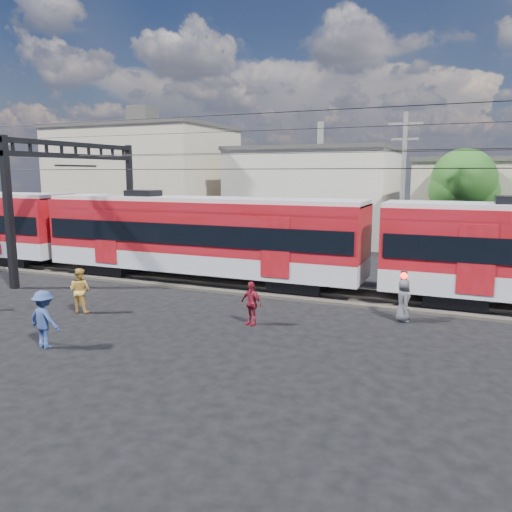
# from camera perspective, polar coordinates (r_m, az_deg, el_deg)

# --- Properties ---
(ground) EXTENTS (120.00, 120.00, 0.00)m
(ground) POSITION_cam_1_polar(r_m,az_deg,el_deg) (16.87, -11.90, -9.14)
(ground) COLOR black
(ground) RESTS_ON ground
(track_bed) EXTENTS (70.00, 3.40, 0.12)m
(track_bed) POSITION_cam_1_polar(r_m,az_deg,el_deg) (23.60, -0.80, -3.42)
(track_bed) COLOR #2D2823
(track_bed) RESTS_ON ground
(rail_near) EXTENTS (70.00, 0.12, 0.12)m
(rail_near) POSITION_cam_1_polar(r_m,az_deg,el_deg) (22.91, -1.55, -3.51)
(rail_near) COLOR #59544C
(rail_near) RESTS_ON track_bed
(rail_far) EXTENTS (70.00, 0.12, 0.12)m
(rail_far) POSITION_cam_1_polar(r_m,az_deg,el_deg) (24.25, -0.09, -2.78)
(rail_far) COLOR #59544C
(rail_far) RESTS_ON track_bed
(commuter_train) EXTENTS (50.30, 3.08, 4.17)m
(commuter_train) POSITION_cam_1_polar(r_m,az_deg,el_deg) (24.25, -6.02, 2.50)
(commuter_train) COLOR black
(commuter_train) RESTS_ON ground
(catenary) EXTENTS (70.00, 9.30, 7.52)m
(catenary) POSITION_cam_1_polar(r_m,az_deg,el_deg) (27.64, -17.68, 8.64)
(catenary) COLOR black
(catenary) RESTS_ON ground
(building_west) EXTENTS (14.28, 10.20, 9.30)m
(building_west) POSITION_cam_1_polar(r_m,az_deg,el_deg) (45.42, -12.57, 8.40)
(building_west) COLOR tan
(building_west) RESTS_ON ground
(building_midwest) EXTENTS (12.24, 12.24, 7.30)m
(building_midwest) POSITION_cam_1_polar(r_m,az_deg,el_deg) (41.65, 7.24, 7.10)
(building_midwest) COLOR #BAB4A3
(building_midwest) RESTS_ON ground
(utility_pole_mid) EXTENTS (1.80, 0.24, 8.50)m
(utility_pole_mid) POSITION_cam_1_polar(r_m,az_deg,el_deg) (28.27, 16.41, 7.49)
(utility_pole_mid) COLOR slate
(utility_pole_mid) RESTS_ON ground
(utility_pole_west) EXTENTS (1.80, 0.24, 8.00)m
(utility_pole_west) POSITION_cam_1_polar(r_m,az_deg,el_deg) (41.35, -26.43, 7.04)
(utility_pole_west) COLOR slate
(utility_pole_west) RESTS_ON ground
(tree_near) EXTENTS (3.82, 3.64, 6.72)m
(tree_near) POSITION_cam_1_polar(r_m,az_deg,el_deg) (31.17, 22.96, 7.51)
(tree_near) COLOR #382619
(tree_near) RESTS_ON ground
(pedestrian_b) EXTENTS (0.92, 0.76, 1.74)m
(pedestrian_b) POSITION_cam_1_polar(r_m,az_deg,el_deg) (20.36, -19.49, -3.72)
(pedestrian_b) COLOR gold
(pedestrian_b) RESTS_ON ground
(pedestrian_c) EXTENTS (1.22, 0.78, 1.80)m
(pedestrian_c) POSITION_cam_1_polar(r_m,az_deg,el_deg) (16.70, -23.03, -6.66)
(pedestrian_c) COLOR navy
(pedestrian_c) RESTS_ON ground
(pedestrian_d) EXTENTS (0.99, 0.67, 1.57)m
(pedestrian_d) POSITION_cam_1_polar(r_m,az_deg,el_deg) (17.67, -0.56, -5.42)
(pedestrian_d) COLOR maroon
(pedestrian_d) RESTS_ON ground
(pedestrian_e) EXTENTS (0.73, 0.89, 1.56)m
(pedestrian_e) POSITION_cam_1_polar(r_m,az_deg,el_deg) (18.83, 16.49, -4.89)
(pedestrian_e) COLOR #444448
(pedestrian_e) RESTS_ON ground
(crossing_signal) EXTENTS (0.26, 0.26, 1.79)m
(crossing_signal) POSITION_cam_1_polar(r_m,az_deg,el_deg) (19.07, 16.51, -3.30)
(crossing_signal) COLOR black
(crossing_signal) RESTS_ON ground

